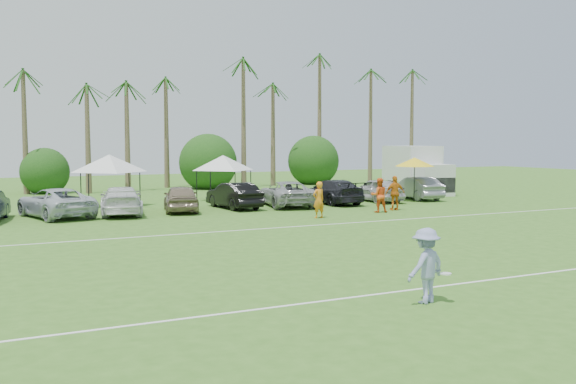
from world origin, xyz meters
name	(u,v)px	position (x,y,z in m)	size (l,w,h in m)	color
ground	(491,305)	(0.00, 0.00, 0.00)	(120.00, 120.00, 0.00)	#3A6B20
field_lines	(322,251)	(0.00, 8.00, 0.01)	(80.00, 12.10, 0.01)	white
palm_tree_3	(10,50)	(-8.00, 38.00, 10.06)	(2.40, 2.40, 11.90)	brown
palm_tree_4	(72,89)	(-4.00, 38.00, 7.48)	(2.40, 2.40, 8.90)	brown
palm_tree_5	(127,80)	(0.00, 38.00, 8.35)	(2.40, 2.40, 9.90)	brown
palm_tree_6	(179,70)	(4.00, 38.00, 9.21)	(2.40, 2.40, 10.90)	brown
palm_tree_7	(227,62)	(8.00, 38.00, 10.06)	(2.40, 2.40, 11.90)	brown
palm_tree_8	(283,96)	(13.00, 38.00, 7.48)	(2.40, 2.40, 8.90)	brown
palm_tree_9	(334,88)	(18.00, 38.00, 8.35)	(2.40, 2.40, 9.90)	brown
palm_tree_10	(382,81)	(23.00, 38.00, 9.21)	(2.40, 2.40, 10.90)	brown
palm_tree_11	(418,73)	(27.00, 38.00, 10.06)	(2.40, 2.40, 11.90)	brown
bush_tree_1	(43,168)	(-6.00, 39.00, 1.80)	(4.00, 4.00, 4.00)	brown
bush_tree_2	(200,165)	(6.00, 39.00, 1.80)	(4.00, 4.00, 4.00)	brown
bush_tree_3	(308,163)	(16.00, 39.00, 1.80)	(4.00, 4.00, 4.00)	brown
sideline_player_a	(319,200)	(4.49, 16.33, 0.90)	(0.65, 0.43, 1.79)	orange
sideline_player_b	(379,195)	(8.54, 17.08, 0.91)	(0.88, 0.69, 1.82)	#EB551A
sideline_player_c	(395,193)	(9.91, 17.56, 0.94)	(1.10, 0.46, 1.88)	orange
box_truck	(417,168)	(18.16, 26.42, 1.81)	(3.59, 6.91, 3.39)	silver
canopy_tent_left	(109,155)	(-3.63, 26.31, 2.99)	(4.31, 4.31, 3.49)	black
canopy_tent_right	(223,155)	(3.62, 27.28, 2.85)	(4.11, 4.11, 3.33)	black
market_umbrella	(415,162)	(14.03, 21.28, 2.46)	(2.46, 2.46, 2.74)	black
frisbee_player	(426,266)	(-1.23, 0.83, 0.88)	(1.26, 0.91, 1.77)	#8E97C9
parked_car_2	(55,203)	(-7.03, 22.33, 0.73)	(2.41, 5.22, 1.45)	silver
parked_car_3	(121,201)	(-3.89, 22.02, 0.73)	(2.03, 5.00, 1.45)	silver
parked_car_4	(181,198)	(-0.74, 22.01, 0.73)	(1.71, 4.26, 1.45)	gray
parked_car_5	(234,195)	(2.41, 22.33, 0.73)	(1.54, 4.41, 1.45)	black
parked_car_6	(287,194)	(5.55, 22.07, 0.73)	(2.41, 5.22, 1.45)	#9F9FA1
parked_car_7	(332,192)	(8.70, 22.23, 0.73)	(2.03, 5.00, 1.45)	black
parked_car_8	(377,190)	(11.85, 22.16, 0.73)	(1.71, 4.26, 1.45)	#B3B3B3
parked_car_9	(416,188)	(14.99, 22.32, 0.73)	(1.54, 4.41, 1.45)	gray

